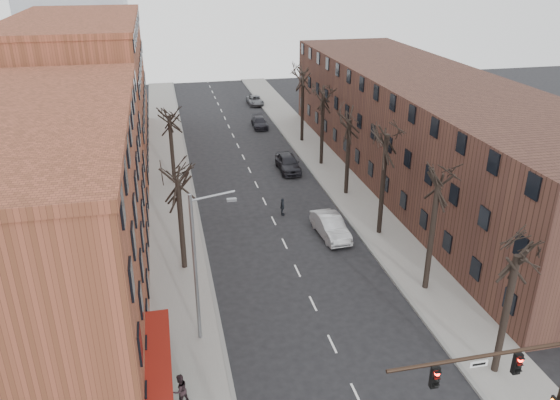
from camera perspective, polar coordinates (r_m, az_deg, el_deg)
sidewalk_left at (r=54.19m, az=-11.41°, el=2.15°), size 4.00×90.00×0.15m
sidewalk_right at (r=56.56m, az=4.99°, el=3.49°), size 4.00×90.00×0.15m
building_left_near at (r=34.36m, az=-24.43°, el=-2.06°), size 12.00×26.00×12.00m
building_left_far at (r=61.32m, az=-19.85°, el=10.55°), size 12.00×28.00×14.00m
building_right at (r=53.59m, az=15.04°, el=7.13°), size 12.00×50.00×10.00m
awning_left at (r=29.27m, az=-12.15°, el=-19.39°), size 1.20×7.00×0.15m
tree_right_a at (r=31.98m, az=21.44°, el=-16.38°), size 5.20×5.20×10.00m
tree_right_b at (r=37.39m, az=14.89°, el=-8.97°), size 5.20×5.20×10.80m
tree_right_c at (r=43.60m, az=10.27°, el=-3.47°), size 5.20×5.20×11.60m
tree_right_d at (r=50.32m, az=6.89°, el=0.62°), size 5.20×5.20×10.00m
tree_right_e at (r=57.37m, az=4.31°, el=3.73°), size 5.20×5.20×10.80m
tree_right_f at (r=64.64m, az=2.30°, el=6.15°), size 5.20×5.20×11.60m
tree_left_a at (r=38.91m, az=-9.91°, el=-7.05°), size 5.20×5.20×9.50m
tree_left_b at (r=53.30m, az=-10.93°, el=1.72°), size 5.20×5.20×9.50m
signal_mast_arm at (r=25.19m, az=24.99°, el=-16.57°), size 8.14×0.30×7.20m
streetlight at (r=29.49m, az=-8.56°, el=-6.50°), size 2.45×0.22×9.03m
silver_sedan at (r=42.37m, az=5.29°, el=-2.76°), size 2.08×5.12×1.65m
parked_car_near at (r=55.21m, az=0.85°, el=3.92°), size 2.08×5.04×1.71m
parked_car_mid at (r=69.96m, az=-2.14°, el=8.10°), size 1.96×4.46×1.27m
parked_car_far at (r=81.34m, az=-2.61°, el=10.36°), size 2.10×4.47×1.24m
pedestrian_b at (r=27.97m, az=-10.41°, el=-18.92°), size 1.03×0.98×1.68m
pedestrian_crossing at (r=45.58m, az=0.25°, el=-0.72°), size 0.44×0.92×1.52m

